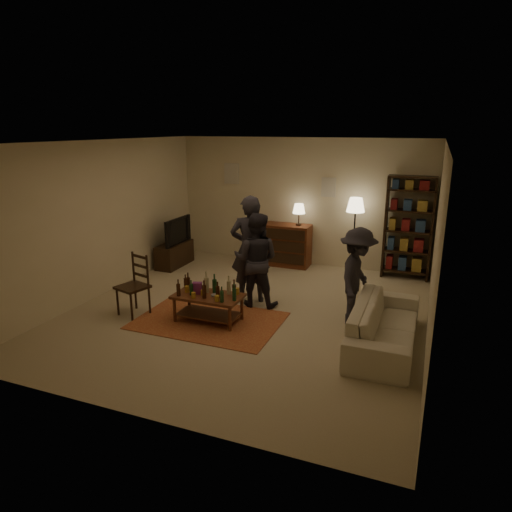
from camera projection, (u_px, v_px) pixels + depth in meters
The scene contains 13 objects.
floor at pixel (247, 312), 7.45m from camera, with size 6.00×6.00×0.00m, color #C6B793.
room_shell at pixel (272, 179), 9.85m from camera, with size 6.00×6.00×6.00m.
rug at pixel (209, 320), 7.09m from camera, with size 2.20×1.50×0.01m, color #9B3921.
coffee_table at pixel (208, 297), 6.99m from camera, with size 1.05×0.58×0.77m.
dining_chair at pixel (135, 282), 7.25m from camera, with size 0.54×0.54×1.00m.
tv_stand at pixel (174, 248), 9.81m from camera, with size 0.40×1.00×1.06m.
dresser at pixel (287, 244), 9.81m from camera, with size 1.00×0.50×1.36m.
bookshelf at pixel (408, 227), 8.86m from camera, with size 0.90×0.34×2.02m.
floor_lamp at pixel (355, 210), 9.03m from camera, with size 0.36×0.36×1.56m.
sofa at pixel (385, 325), 6.23m from camera, with size 2.08×0.81×0.61m, color beige.
person_left at pixel (250, 249), 7.70m from camera, with size 0.67×0.44×1.83m, color #28272F.
person_right at pixel (256, 260), 7.53m from camera, with size 0.77×0.60×1.58m, color #29272F.
person_by_sofa at pixel (357, 277), 6.82m from camera, with size 0.97×0.56×1.50m, color #28272F.
Camera 1 is at (2.65, -6.38, 2.92)m, focal length 32.00 mm.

